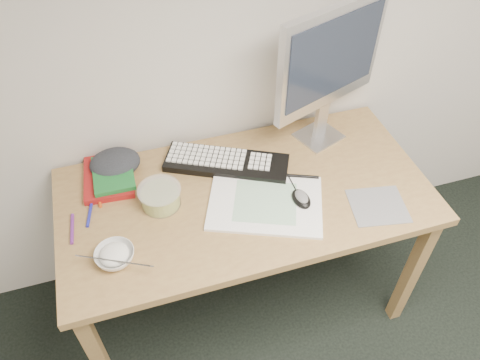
% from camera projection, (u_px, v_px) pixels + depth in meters
% --- Properties ---
extents(desk, '(1.40, 0.70, 0.75)m').
position_uv_depth(desk, '(245.00, 207.00, 1.83)').
color(desk, '#A3834B').
rests_on(desk, ground).
extents(mousepad, '(0.23, 0.22, 0.00)m').
position_uv_depth(mousepad, '(378.00, 206.00, 1.72)').
color(mousepad, slate).
rests_on(mousepad, desk).
extents(sketchpad, '(0.50, 0.43, 0.01)m').
position_uv_depth(sketchpad, '(265.00, 203.00, 1.73)').
color(sketchpad, silver).
rests_on(sketchpad, desk).
extents(keyboard, '(0.51, 0.36, 0.03)m').
position_uv_depth(keyboard, '(227.00, 163.00, 1.86)').
color(keyboard, black).
rests_on(keyboard, desk).
extents(monitor, '(0.48, 0.21, 0.58)m').
position_uv_depth(monitor, '(330.00, 61.00, 1.74)').
color(monitor, silver).
rests_on(monitor, desk).
extents(mouse, '(0.07, 0.10, 0.03)m').
position_uv_depth(mouse, '(301.00, 197.00, 1.72)').
color(mouse, black).
rests_on(mouse, sketchpad).
extents(rice_bowl, '(0.15, 0.15, 0.04)m').
position_uv_depth(rice_bowl, '(115.00, 256.00, 1.54)').
color(rice_bowl, silver).
rests_on(rice_bowl, desk).
extents(chopsticks, '(0.23, 0.13, 0.02)m').
position_uv_depth(chopsticks, '(114.00, 261.00, 1.50)').
color(chopsticks, '#ABAAAC').
rests_on(chopsticks, rice_bowl).
extents(fruit_tub, '(0.20, 0.20, 0.08)m').
position_uv_depth(fruit_tub, '(160.00, 197.00, 1.70)').
color(fruit_tub, '#DADA4D').
rests_on(fruit_tub, desk).
extents(book_red, '(0.20, 0.26, 0.02)m').
position_uv_depth(book_red, '(109.00, 177.00, 1.81)').
color(book_red, maroon).
rests_on(book_red, desk).
extents(book_green, '(0.15, 0.21, 0.02)m').
position_uv_depth(book_green, '(113.00, 173.00, 1.79)').
color(book_green, '#19672A').
rests_on(book_green, book_red).
extents(cloth_lump, '(0.20, 0.19, 0.07)m').
position_uv_depth(cloth_lump, '(115.00, 163.00, 1.83)').
color(cloth_lump, '#24272B').
rests_on(cloth_lump, desk).
extents(pencil_pink, '(0.19, 0.03, 0.01)m').
position_uv_depth(pencil_pink, '(237.00, 193.00, 1.77)').
color(pencil_pink, pink).
rests_on(pencil_pink, desk).
extents(pencil_tan, '(0.16, 0.06, 0.01)m').
position_uv_depth(pencil_tan, '(241.00, 178.00, 1.82)').
color(pencil_tan, tan).
rests_on(pencil_tan, desk).
extents(pencil_black, '(0.17, 0.02, 0.01)m').
position_uv_depth(pencil_black, '(255.00, 179.00, 1.81)').
color(pencil_black, black).
rests_on(pencil_black, desk).
extents(marker_blue, '(0.04, 0.12, 0.01)m').
position_uv_depth(marker_blue, '(90.00, 213.00, 1.69)').
color(marker_blue, '#1C209C').
rests_on(marker_blue, desk).
extents(marker_orange, '(0.02, 0.13, 0.01)m').
position_uv_depth(marker_orange, '(98.00, 195.00, 1.75)').
color(marker_orange, '#D25018').
rests_on(marker_orange, desk).
extents(marker_purple, '(0.02, 0.13, 0.01)m').
position_uv_depth(marker_purple, '(72.00, 229.00, 1.64)').
color(marker_purple, '#62227E').
rests_on(marker_purple, desk).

